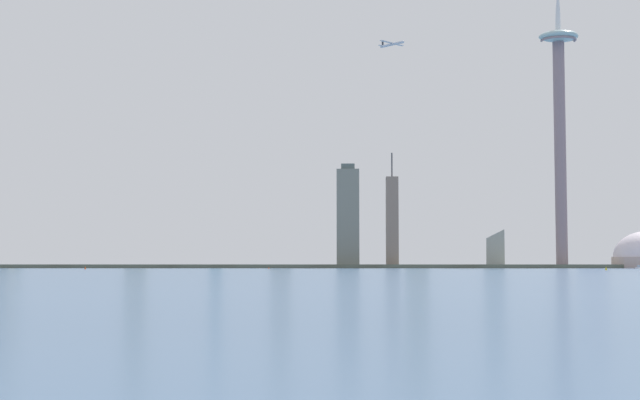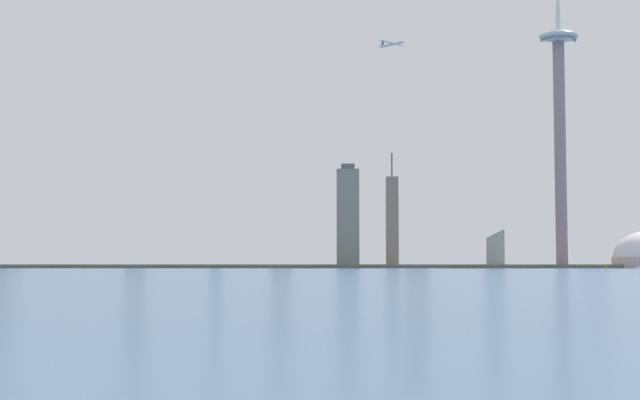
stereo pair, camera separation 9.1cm
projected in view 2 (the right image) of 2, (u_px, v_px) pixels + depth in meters
name	position (u px, v px, depth m)	size (l,w,h in m)	color
ground_plane	(261.00, 274.00, 458.21)	(6000.00, 6000.00, 0.00)	#3F5E81
waterfront_pier	(310.00, 266.00, 999.93)	(956.95, 70.08, 3.89)	#585F4F
observation_tower	(559.00, 99.00, 994.26)	(42.14, 42.14, 363.92)	gray
skyscraper_0	(4.00, 213.00, 1023.37)	(21.55, 22.80, 127.29)	gray
skyscraper_1	(217.00, 211.00, 1031.63)	(12.91, 13.12, 131.16)	#8FABB1
skyscraper_2	(494.00, 211.00, 1011.04)	(19.50, 18.76, 139.57)	#959B97
skyscraper_3	(392.00, 222.00, 990.12)	(12.91, 18.25, 123.16)	gray
skyscraper_4	(281.00, 212.00, 1060.18)	(22.90, 17.76, 143.16)	#B2A895
skyscraper_5	(348.00, 218.00, 994.08)	(24.09, 18.38, 111.50)	slate
skyscraper_6	(137.00, 207.00, 1069.23)	(24.68, 13.00, 145.54)	#B8AC8F
skyscraper_7	(592.00, 233.00, 1040.48)	(27.06, 27.76, 91.19)	#AAAED4
skyscraper_8	(599.00, 229.00, 1083.21)	(18.32, 27.14, 95.82)	#C3A290
skyscraper_9	(417.00, 197.00, 1083.28)	(25.98, 12.54, 164.66)	#B6AF92
skyscraper_10	(12.00, 226.00, 1072.74)	(23.95, 14.97, 95.74)	#969991
skyscraper_11	(392.00, 238.00, 1055.86)	(15.22, 22.91, 66.54)	#8CA1C7
boat_1	(639.00, 267.00, 891.67)	(9.85, 11.49, 3.35)	white
channel_buoy_0	(606.00, 268.00, 690.87)	(1.66, 1.66, 2.92)	yellow
channel_buoy_1	(85.00, 268.00, 801.16)	(1.53, 1.53, 2.79)	#E54C19
channel_buoy_2	(269.00, 268.00, 849.55)	(1.12, 1.12, 2.08)	#E54C19
airplane	(392.00, 44.00, 950.27)	(26.68, 26.91, 7.77)	silver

